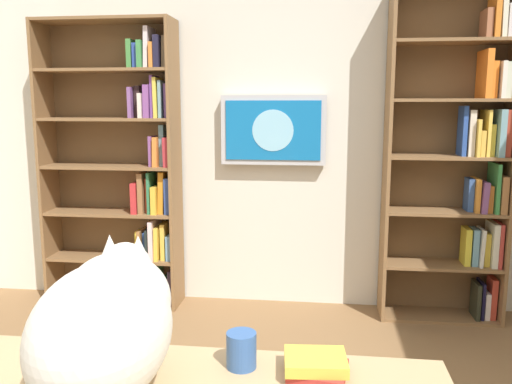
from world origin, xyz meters
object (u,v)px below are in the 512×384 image
(bookshelf_left, at_px, (461,156))
(coffee_mug, at_px, (241,350))
(wall_mounted_tv, at_px, (273,130))
(cat, at_px, (107,321))
(desk_book_stack, at_px, (317,365))
(bookshelf_right, at_px, (128,169))

(bookshelf_left, xyz_separation_m, coffee_mug, (1.09, 2.21, -0.31))
(wall_mounted_tv, xyz_separation_m, cat, (0.17, 2.45, -0.34))
(wall_mounted_tv, height_order, desk_book_stack, wall_mounted_tv)
(wall_mounted_tv, bearing_deg, desk_book_stack, 98.12)
(wall_mounted_tv, height_order, cat, wall_mounted_tv)
(cat, bearing_deg, bookshelf_right, -70.49)
(bookshelf_right, bearing_deg, bookshelf_left, 179.95)
(bookshelf_right, height_order, coffee_mug, bookshelf_right)
(bookshelf_right, distance_m, wall_mounted_tv, 1.05)
(bookshelf_left, height_order, coffee_mug, bookshelf_left)
(bookshelf_right, height_order, desk_book_stack, bookshelf_right)
(bookshelf_right, bearing_deg, coffee_mug, 117.22)
(coffee_mug, bearing_deg, wall_mounted_tv, -86.72)
(cat, xyz_separation_m, coffee_mug, (-0.30, -0.15, -0.13))
(wall_mounted_tv, bearing_deg, bookshelf_right, 4.68)
(wall_mounted_tv, bearing_deg, coffee_mug, 93.28)
(bookshelf_left, distance_m, cat, 2.75)
(coffee_mug, relative_size, desk_book_stack, 0.56)
(bookshelf_right, relative_size, coffee_mug, 20.58)
(wall_mounted_tv, relative_size, cat, 1.25)
(bookshelf_left, relative_size, cat, 3.79)
(bookshelf_right, xyz_separation_m, cat, (-0.84, 2.36, -0.07))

